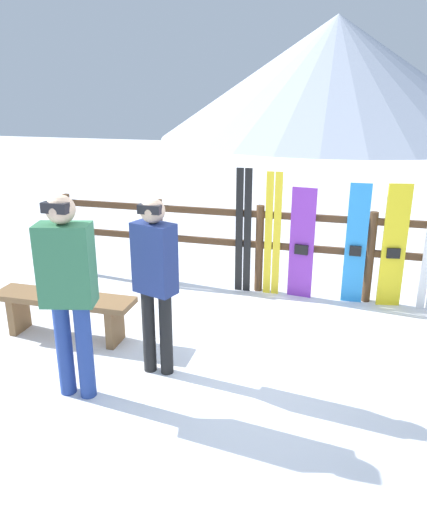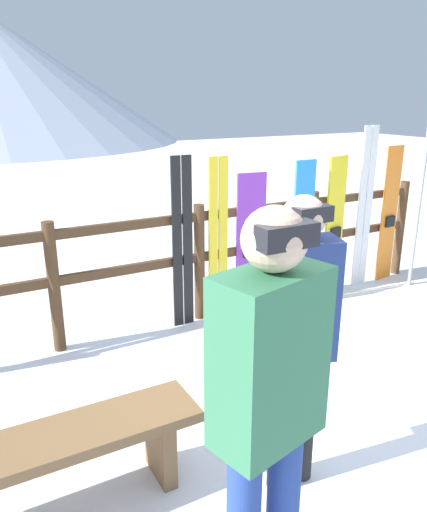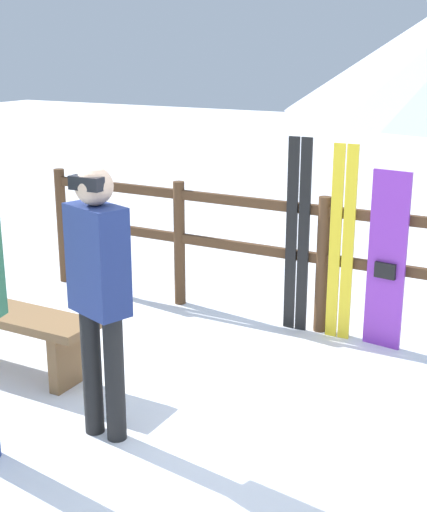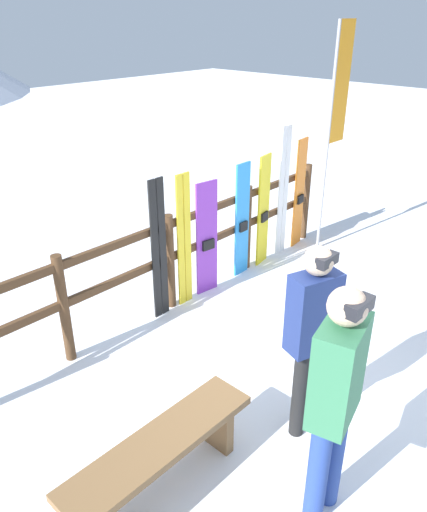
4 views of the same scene
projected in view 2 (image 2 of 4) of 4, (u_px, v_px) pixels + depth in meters
ground_plane at (330, 423)px, 3.29m from camera, size 40.00×40.00×0.00m
fence at (199, 252)px, 4.66m from camera, size 5.45×0.10×1.12m
bench at (56, 456)px, 2.49m from camera, size 1.49×0.36×0.47m
person_plaid_green at (268, 397)px, 1.83m from camera, size 0.46×0.32×1.73m
person_navy at (298, 324)px, 2.51m from camera, size 0.41×0.31×1.63m
ski_pair_black at (182, 244)px, 4.48m from camera, size 0.19×0.02×1.58m
ski_pair_yellow at (218, 240)px, 4.66m from camera, size 0.19×0.02×1.55m
snowboard_purple at (251, 244)px, 4.85m from camera, size 0.30×0.08×1.38m
snowboard_blue at (302, 232)px, 5.12m from camera, size 0.25×0.06×1.46m
snowboard_yellow at (334, 226)px, 5.31m from camera, size 0.27×0.09×1.47m
ski_pair_white at (365, 208)px, 5.46m from camera, size 0.20×0.02×1.77m
snowboard_orange at (389, 215)px, 5.67m from camera, size 0.26×0.08×1.54m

